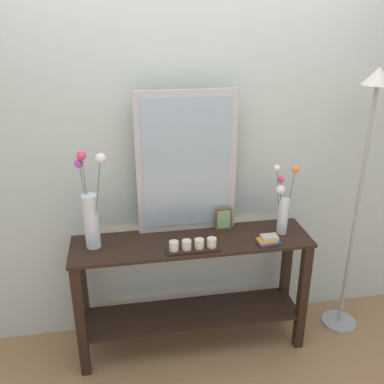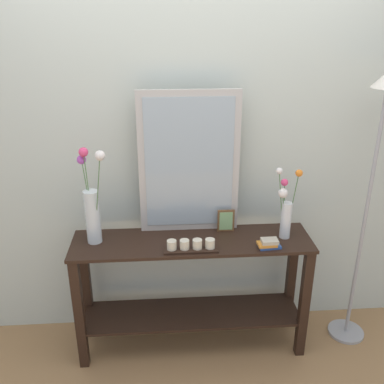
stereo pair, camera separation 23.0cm
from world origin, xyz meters
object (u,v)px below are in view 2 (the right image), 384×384
object	(u,v)px
console_table	(192,281)
tall_vase_left	(92,208)
picture_frame_small	(226,221)
vase_right	(286,210)
book_stack	(269,244)
candle_tray	(191,246)
mirror_leaning	(189,163)
floor_lamp	(373,170)

from	to	relation	value
console_table	tall_vase_left	world-z (taller)	tall_vase_left
console_table	picture_frame_small	bearing A→B (deg)	25.69
tall_vase_left	vase_right	world-z (taller)	tall_vase_left
tall_vase_left	picture_frame_small	world-z (taller)	tall_vase_left
picture_frame_small	book_stack	xyz separation A→B (m)	(0.22, -0.23, -0.05)
tall_vase_left	candle_tray	size ratio (longest dim) A/B	1.88
console_table	book_stack	xyz separation A→B (m)	(0.44, -0.12, 0.32)
picture_frame_small	book_stack	distance (m)	0.32
mirror_leaning	vase_right	xyz separation A→B (m)	(0.57, -0.15, -0.25)
tall_vase_left	vase_right	bearing A→B (deg)	-1.34
vase_right	picture_frame_small	xyz separation A→B (m)	(-0.34, 0.11, -0.11)
console_table	candle_tray	distance (m)	0.35
candle_tray	floor_lamp	distance (m)	1.16
console_table	vase_right	world-z (taller)	vase_right
vase_right	picture_frame_small	size ratio (longest dim) A/B	3.17
console_table	floor_lamp	world-z (taller)	floor_lamp
mirror_leaning	floor_lamp	distance (m)	1.09
vase_right	candle_tray	xyz separation A→B (m)	(-0.58, -0.12, -0.16)
candle_tray	book_stack	bearing A→B (deg)	-0.36
tall_vase_left	picture_frame_small	distance (m)	0.82
vase_right	book_stack	xyz separation A→B (m)	(-0.12, -0.12, -0.16)
vase_right	book_stack	size ratio (longest dim) A/B	3.26
mirror_leaning	vase_right	bearing A→B (deg)	-15.05
console_table	book_stack	distance (m)	0.56
picture_frame_small	book_stack	world-z (taller)	picture_frame_small
book_stack	tall_vase_left	bearing A→B (deg)	171.89
console_table	tall_vase_left	bearing A→B (deg)	177.37
picture_frame_small	console_table	bearing A→B (deg)	-154.31
console_table	candle_tray	world-z (taller)	candle_tray
candle_tray	vase_right	bearing A→B (deg)	11.38
mirror_leaning	book_stack	bearing A→B (deg)	-31.28
mirror_leaning	tall_vase_left	distance (m)	0.63
vase_right	picture_frame_small	bearing A→B (deg)	162.76
console_table	tall_vase_left	size ratio (longest dim) A/B	2.43
console_table	candle_tray	size ratio (longest dim) A/B	4.57
console_table	book_stack	bearing A→B (deg)	-15.09
console_table	mirror_leaning	xyz separation A→B (m)	(-0.01, 0.15, 0.74)
vase_right	candle_tray	world-z (taller)	vase_right
console_table	vase_right	bearing A→B (deg)	-0.01
console_table	book_stack	world-z (taller)	book_stack
vase_right	mirror_leaning	bearing A→B (deg)	164.95
tall_vase_left	picture_frame_small	size ratio (longest dim) A/B	4.13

